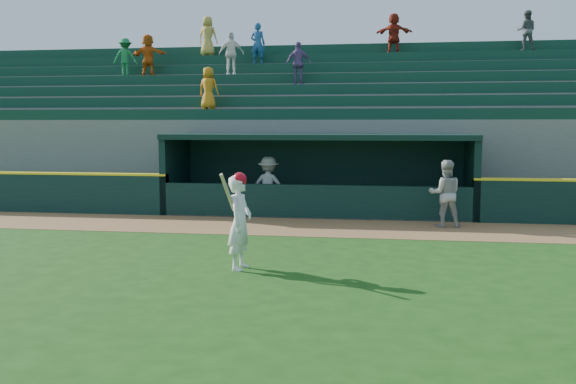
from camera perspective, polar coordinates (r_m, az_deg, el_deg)
name	(u,v)px	position (r m, az deg, el deg)	size (l,w,h in m)	color
ground	(275,267)	(12.53, -1.15, -6.69)	(120.00, 120.00, 0.00)	#194210
warning_track	(307,227)	(17.28, 1.71, -3.13)	(40.00, 3.00, 0.01)	brown
dugout_player_front	(445,194)	(17.74, 13.79, -0.14)	(0.88, 0.69, 1.81)	#A8A8A3
dugout_player_inside	(269,185)	(19.69, -1.74, 0.58)	(1.15, 0.66, 1.78)	#ADADA8
dugout	(320,169)	(20.20, 2.84, 2.05)	(9.40, 2.80, 2.46)	slate
stands	(332,134)	(24.70, 3.97, 5.19)	(34.50, 6.25, 7.55)	slate
batter_at_plate	(240,221)	(12.23, -4.30, -2.57)	(0.54, 0.83, 1.88)	white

